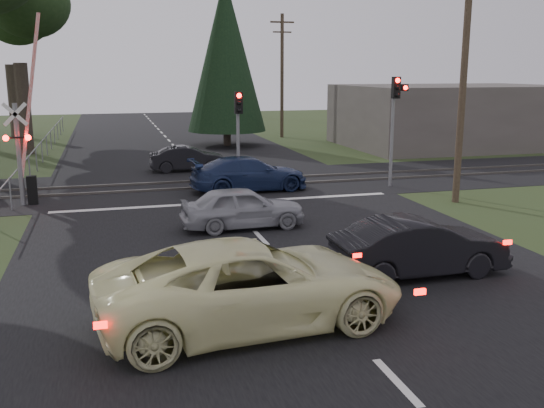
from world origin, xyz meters
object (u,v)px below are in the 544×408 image
object	(u,v)px
crossing_signal	(25,151)
dark_car_far	(188,159)
traffic_signal_center	(238,123)
blue_sedan	(249,174)
utility_pole_near	(464,77)
utility_pole_mid	(282,74)
silver_car	(243,207)
cream_coupe	(251,284)
utility_pole_far	(220,72)
dark_hatchback	(419,247)
traffic_signal_right	(395,110)

from	to	relation	value
crossing_signal	dark_car_far	size ratio (longest dim) A/B	1.84
traffic_signal_center	dark_car_far	bearing A→B (deg)	105.01
traffic_signal_center	blue_sedan	distance (m)	2.16
blue_sedan	traffic_signal_center	bearing A→B (deg)	34.83
utility_pole_near	blue_sedan	xyz separation A→B (m)	(-7.16, 4.26, -4.01)
crossing_signal	utility_pole_near	bearing A→B (deg)	-13.50
utility_pole_mid	silver_car	bearing A→B (deg)	-108.84
utility_pole_near	cream_coupe	xyz separation A→B (m)	(-10.26, -9.14, -3.88)
utility_pole_mid	utility_pole_near	bearing A→B (deg)	-90.00
utility_pole_far	blue_sedan	xyz separation A→B (m)	(-7.16, -44.74, -4.01)
utility_pole_far	dark_hatchback	world-z (taller)	utility_pole_far
traffic_signal_right	cream_coupe	xyz separation A→B (m)	(-9.31, -12.61, -2.47)
traffic_signal_right	cream_coupe	size ratio (longest dim) A/B	0.77
crossing_signal	traffic_signal_right	xyz separation A→B (m)	(14.82, -0.31, 1.26)
silver_car	crossing_signal	bearing A→B (deg)	50.24
utility_pole_near	dark_hatchback	world-z (taller)	utility_pole_near
traffic_signal_center	utility_pole_near	bearing A→B (deg)	-31.95
traffic_signal_right	utility_pole_mid	distance (m)	20.60
traffic_signal_right	utility_pole_mid	world-z (taller)	utility_pole_mid
blue_sedan	dark_car_far	bearing A→B (deg)	13.05
traffic_signal_center	dark_car_far	world-z (taller)	traffic_signal_center
utility_pole_near	dark_hatchback	xyz separation A→B (m)	(-5.59, -7.30, -4.01)
silver_car	blue_sedan	size ratio (longest dim) A/B	0.80
traffic_signal_right	cream_coupe	bearing A→B (deg)	-126.42
utility_pole_mid	blue_sedan	distance (m)	21.38
utility_pole_far	dark_hatchback	bearing A→B (deg)	-95.67
utility_pole_near	dark_hatchback	distance (m)	10.03
crossing_signal	traffic_signal_right	bearing A→B (deg)	-1.21
traffic_signal_center	utility_pole_near	xyz separation A→B (m)	(7.50, -4.68, 1.92)
traffic_signal_center	utility_pole_far	size ratio (longest dim) A/B	0.46
traffic_signal_right	blue_sedan	world-z (taller)	traffic_signal_right
dark_car_far	cream_coupe	bearing A→B (deg)	177.51
cream_coupe	crossing_signal	bearing A→B (deg)	18.15
utility_pole_near	dark_hatchback	bearing A→B (deg)	-127.42
traffic_signal_right	dark_hatchback	bearing A→B (deg)	-113.27
traffic_signal_right	traffic_signal_center	distance (m)	6.68
traffic_signal_right	blue_sedan	bearing A→B (deg)	172.79
utility_pole_near	silver_car	size ratio (longest dim) A/B	2.28
traffic_signal_center	cream_coupe	world-z (taller)	traffic_signal_center
silver_car	utility_pole_far	bearing A→B (deg)	-11.69
utility_pole_near	utility_pole_mid	size ratio (longest dim) A/B	1.00
utility_pole_far	dark_car_far	size ratio (longest dim) A/B	2.38
crossing_signal	utility_pole_near	xyz separation A→B (m)	(15.77, -3.79, 2.67)
dark_hatchback	dark_car_far	world-z (taller)	dark_hatchback
utility_pole_mid	dark_car_far	xyz separation A→B (m)	(-8.95, -13.90, -4.10)
cream_coupe	dark_hatchback	distance (m)	5.02
utility_pole_mid	blue_sedan	bearing A→B (deg)	-109.95
cream_coupe	utility_pole_far	bearing A→B (deg)	-14.97
dark_car_far	traffic_signal_right	bearing A→B (deg)	-128.22
crossing_signal	utility_pole_mid	xyz separation A→B (m)	(15.77, 20.21, 2.67)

